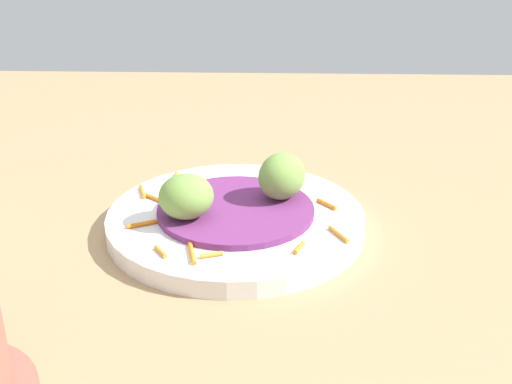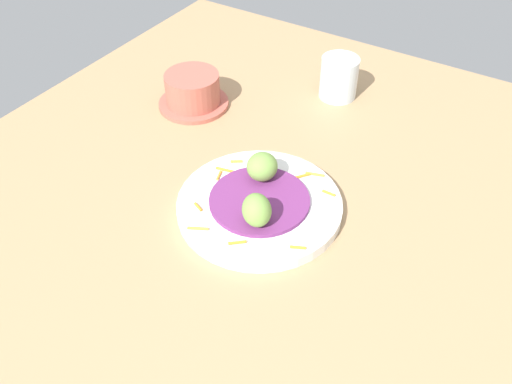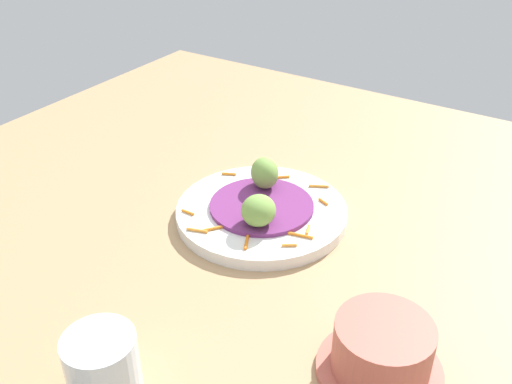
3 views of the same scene
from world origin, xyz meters
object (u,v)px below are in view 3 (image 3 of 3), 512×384
guac_scoop_center (259,210)px  water_glass (103,369)px  main_plate (262,213)px  terracotta_bowl (382,352)px  guac_scoop_left (265,173)px

guac_scoop_center → water_glass: bearing=3.3°
guac_scoop_center → water_glass: water_glass is taller
main_plate → terracotta_bowl: size_ratio=1.89×
guac_scoop_left → guac_scoop_center: 9.64cm
main_plate → water_glass: (34.39, 3.93, 3.01)cm
main_plate → water_glass: 34.74cm
guac_scoop_left → guac_scoop_center: guac_scoop_left is taller
terracotta_bowl → water_glass: water_glass is taller
guac_scoop_center → terracotta_bowl: bearing=60.0°
guac_scoop_center → terracotta_bowl: (13.13, 22.77, -1.44)cm
guac_scoop_left → terracotta_bowl: 34.80cm
guac_scoop_left → terracotta_bowl: bearing=51.3°
guac_scoop_left → terracotta_bowl: (21.71, 27.14, -1.68)cm
guac_scoop_left → water_glass: 39.17cm
terracotta_bowl → guac_scoop_center: bearing=-120.0°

